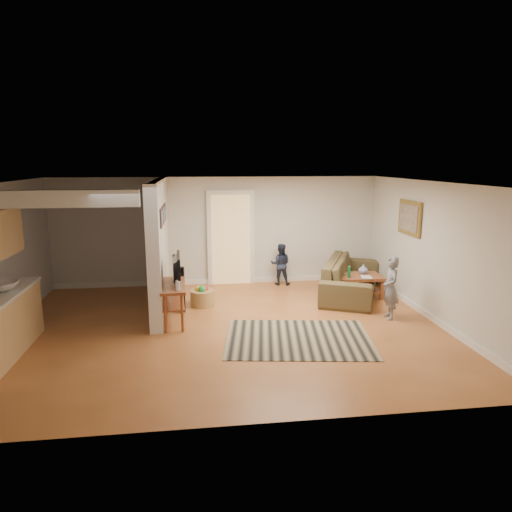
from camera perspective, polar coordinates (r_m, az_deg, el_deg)
The scene contains 11 objects.
ground at distance 8.06m, azimuth -3.61°, elevation -8.97°, with size 7.50×7.50×0.00m, color brown.
room_shell at distance 8.09m, azimuth -11.50°, elevation 1.62°, with size 7.54×6.02×2.52m.
area_rug at distance 7.61m, azimuth 5.32°, elevation -10.24°, with size 2.36×1.72×0.01m, color black.
sofa at distance 10.24m, azimuth 11.75°, elevation -4.64°, with size 2.62×1.02×0.76m, color #4E3E27.
coffee_table at distance 9.95m, azimuth 12.15°, elevation -2.95°, with size 1.21×0.72×0.71m.
tv_console at distance 8.23m, azimuth -10.26°, elevation -3.92°, with size 0.48×1.16×0.98m.
speaker_left at distance 8.85m, azimuth -9.17°, elevation -4.16°, with size 0.09×0.09×0.89m, color black.
speaker_right at distance 9.23m, azimuth -9.97°, elevation -3.00°, with size 0.10×0.10×1.05m, color black.
toy_basket at distance 9.25m, azimuth -6.73°, elevation -5.10°, with size 0.48×0.48×0.43m.
child at distance 8.86m, azimuth 16.25°, elevation -7.48°, with size 0.42×0.28×1.16m, color slate.
toddler at distance 10.79m, azimuth 3.05°, elevation -3.55°, with size 0.47×0.37×0.97m, color #1E2740.
Camera 1 is at (-0.48, -7.52, 2.86)m, focal length 32.00 mm.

